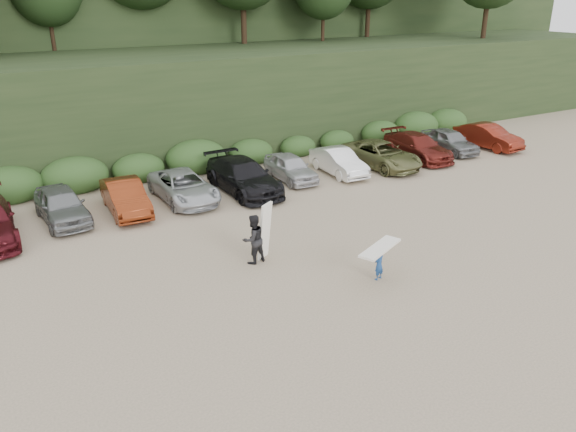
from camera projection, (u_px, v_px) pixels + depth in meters
ground at (313, 281)px, 19.91m from camera, size 120.00×120.00×0.00m
parked_cars at (212, 182)px, 27.82m from camera, size 39.48×5.87×1.64m
child_surfer at (379, 257)px, 19.72m from camera, size 2.17×1.41×1.27m
adult_surfer at (254, 238)px, 20.95m from camera, size 1.43×0.89×2.26m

